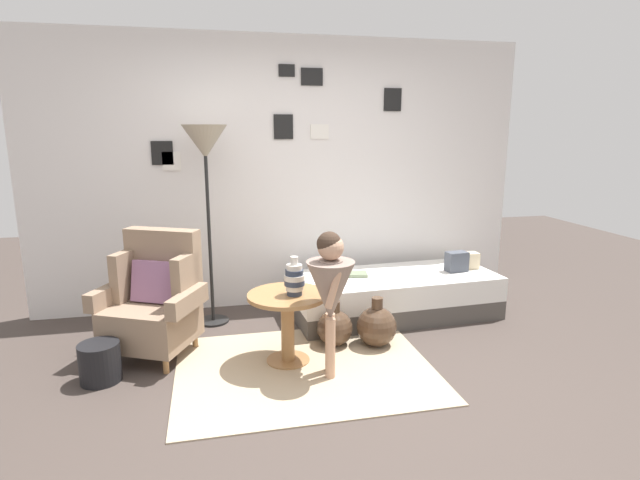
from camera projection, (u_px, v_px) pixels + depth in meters
ground_plane at (329, 395)px, 3.33m from camera, size 12.00×12.00×0.00m
gallery_wall at (283, 174)px, 4.91m from camera, size 4.80×0.12×2.60m
rug at (305, 368)px, 3.70m from camera, size 1.86×1.46×0.01m
armchair at (155, 300)px, 3.88m from camera, size 0.89×0.81×0.97m
daybed at (394, 295)px, 4.75m from camera, size 1.94×0.90×0.40m
pillow_head at (467, 261)px, 4.90m from camera, size 0.22×0.13×0.16m
pillow_mid at (457, 262)px, 4.80m from camera, size 0.21×0.14×0.19m
side_table at (287, 313)px, 3.74m from camera, size 0.60×0.60×0.54m
vase_striped at (294, 279)px, 3.66m from camera, size 0.15×0.15×0.29m
floor_lamp at (205, 152)px, 4.28m from camera, size 0.38×0.38×1.77m
person_child at (330, 286)px, 3.47m from camera, size 0.34×0.34×1.06m
book_on_daybed at (355, 274)px, 4.66m from camera, size 0.25×0.20×0.03m
demijohn_near at (335, 328)px, 4.08m from camera, size 0.29×0.29×0.38m
demijohn_far at (377, 326)px, 4.07m from camera, size 0.33×0.33×0.41m
magazine_basket at (100, 362)px, 3.50m from camera, size 0.28×0.28×0.28m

